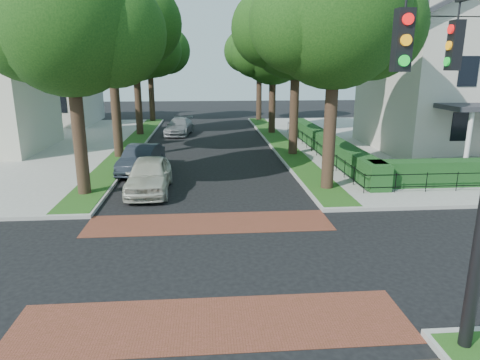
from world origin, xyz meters
name	(u,v)px	position (x,y,z in m)	size (l,w,h in m)	color
ground	(210,261)	(0.00, 0.00, 0.00)	(120.00, 120.00, 0.00)	black
sidewalk_ne	(463,141)	(19.50, 19.00, 0.07)	(30.00, 30.00, 0.15)	gray
crosswalk_far	(209,223)	(0.00, 3.20, 0.01)	(9.00, 2.20, 0.01)	brown
crosswalk_near	(212,323)	(0.00, -3.20, 0.01)	(9.00, 2.20, 0.01)	brown
grass_strip_ne	(280,142)	(5.40, 19.10, 0.16)	(1.60, 29.80, 0.02)	#1D3F12
grass_strip_nw	(132,145)	(-5.40, 19.10, 0.16)	(1.60, 29.80, 0.02)	#1D3F12
tree_right_near	(337,18)	(5.60, 7.24, 7.63)	(7.75, 6.67, 10.66)	black
tree_right_mid	(298,26)	(5.61, 15.25, 7.99)	(8.25, 7.09, 11.22)	black
tree_right_far	(274,50)	(5.60, 24.22, 6.91)	(7.25, 6.23, 9.74)	black
tree_right_back	(260,49)	(5.60, 33.23, 7.27)	(7.50, 6.45, 10.20)	black
tree_left_near	(73,25)	(-5.40, 7.23, 7.27)	(7.50, 6.45, 10.20)	black
tree_left_mid	(112,18)	(-5.39, 15.24, 8.34)	(8.00, 6.88, 11.48)	black
tree_left_far	(137,46)	(-5.40, 24.22, 7.12)	(7.00, 6.02, 9.86)	black
tree_left_back	(150,47)	(-5.40, 33.24, 7.41)	(7.75, 6.66, 10.44)	black
hedge_main_road	(326,144)	(7.70, 15.00, 0.75)	(1.00, 18.00, 1.20)	#153E19
fence_main_road	(314,146)	(6.90, 15.00, 0.60)	(0.06, 18.00, 0.90)	black
house_victorian	(474,60)	(17.51, 15.92, 6.02)	(13.00, 13.05, 12.48)	beige
house_left_far	(44,72)	(-15.49, 31.99, 5.04)	(10.00, 9.00, 10.14)	beige
parked_car_front	(149,175)	(-2.70, 7.48, 0.80)	(1.90, 4.72, 1.61)	beige
parked_car_middle	(141,159)	(-3.60, 11.36, 0.74)	(1.56, 4.47, 1.47)	#1C222B
parked_car_rear	(179,126)	(-2.30, 24.49, 0.68)	(1.92, 4.72, 1.37)	gray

